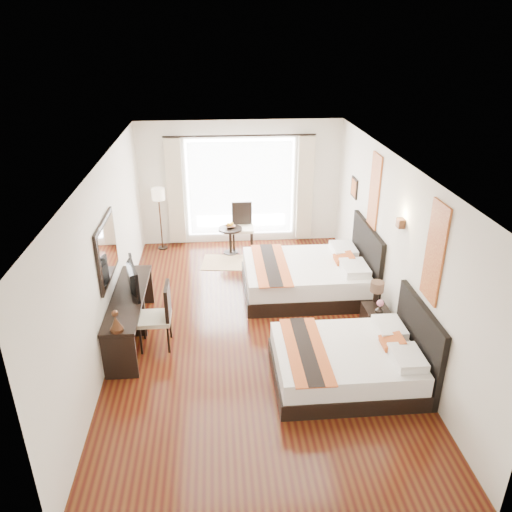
{
  "coord_description": "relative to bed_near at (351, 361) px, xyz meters",
  "views": [
    {
      "loc": [
        -0.55,
        -7.09,
        4.59
      ],
      "look_at": [
        0.08,
        0.49,
        1.09
      ],
      "focal_mm": 35.0,
      "sensor_mm": 36.0,
      "label": 1
    }
  ],
  "objects": [
    {
      "name": "wall_headboard",
      "position": [
        0.97,
        1.46,
        1.1
      ],
      "size": [
        0.01,
        7.5,
        2.8
      ],
      "primitive_type": "cube",
      "color": "silver",
      "rests_on": "floor"
    },
    {
      "name": "sheer_curtain",
      "position": [
        -1.27,
        5.13,
        1.0
      ],
      "size": [
        2.3,
        0.02,
        2.1
      ],
      "primitive_type": "cube",
      "color": "white",
      "rests_on": "wall_window"
    },
    {
      "name": "art_panel_near",
      "position": [
        0.96,
        0.0,
        1.65
      ],
      "size": [
        0.03,
        0.5,
        1.35
      ],
      "primitive_type": "cube",
      "color": "maroon",
      "rests_on": "wall_headboard"
    },
    {
      "name": "drape_left",
      "position": [
        -2.72,
        5.09,
        0.98
      ],
      "size": [
        0.35,
        0.14,
        2.35
      ],
      "primitive_type": "cube",
      "color": "#C3B797",
      "rests_on": "floor"
    },
    {
      "name": "fruit_bowl",
      "position": [
        -1.54,
        4.54,
        0.32
      ],
      "size": [
        0.28,
        0.28,
        0.05
      ],
      "primitive_type": "imported",
      "rotation": [
        0.0,
        0.0,
        0.31
      ],
      "color": "#463019",
      "rests_on": "side_table"
    },
    {
      "name": "window_chair",
      "position": [
        -1.26,
        4.78,
        0.01
      ],
      "size": [
        0.49,
        0.49,
        1.04
      ],
      "rotation": [
        0.0,
        0.0,
        -1.58
      ],
      "color": "beige",
      "rests_on": "floor"
    },
    {
      "name": "table_lamp",
      "position": [
        0.73,
        1.3,
        0.44
      ],
      "size": [
        0.22,
        0.22,
        0.35
      ],
      "color": "black",
      "rests_on": "nightstand"
    },
    {
      "name": "wall_window",
      "position": [
        -1.27,
        5.21,
        1.1
      ],
      "size": [
        4.5,
        0.01,
        2.8
      ],
      "primitive_type": "cube",
      "color": "silver",
      "rests_on": "floor"
    },
    {
      "name": "floor",
      "position": [
        -1.27,
        1.46,
        -0.31
      ],
      "size": [
        4.5,
        7.5,
        0.01
      ],
      "primitive_type": "cube",
      "color": "#390F0A",
      "rests_on": "ground"
    },
    {
      "name": "console_desk",
      "position": [
        -3.26,
        1.36,
        0.08
      ],
      "size": [
        0.5,
        2.2,
        0.76
      ],
      "primitive_type": "cube",
      "color": "black",
      "rests_on": "floor"
    },
    {
      "name": "bed_far",
      "position": [
        -0.12,
        2.61,
        0.04
      ],
      "size": [
        2.32,
        1.81,
        1.31
      ],
      "color": "black",
      "rests_on": "floor"
    },
    {
      "name": "nightstand",
      "position": [
        0.7,
        1.15,
        -0.07
      ],
      "size": [
        0.38,
        0.47,
        0.46
      ],
      "primitive_type": "cube",
      "color": "black",
      "rests_on": "floor"
    },
    {
      "name": "art_panel_far",
      "position": [
        0.96,
        2.61,
        1.65
      ],
      "size": [
        0.03,
        0.5,
        1.35
      ],
      "primitive_type": "cube",
      "color": "maroon",
      "rests_on": "wall_headboard"
    },
    {
      "name": "bronze_figurine",
      "position": [
        -3.26,
        0.36,
        0.6
      ],
      "size": [
        0.22,
        0.22,
        0.28
      ],
      "primitive_type": null,
      "rotation": [
        0.0,
        0.0,
        0.17
      ],
      "color": "#402617",
      "rests_on": "console_desk"
    },
    {
      "name": "desk_chair",
      "position": [
        -2.81,
        1.07,
        0.02
      ],
      "size": [
        0.5,
        0.5,
        1.07
      ],
      "rotation": [
        0.0,
        0.0,
        3.14
      ],
      "color": "beige",
      "rests_on": "floor"
    },
    {
      "name": "vase",
      "position": [
        0.68,
        0.97,
        0.27
      ],
      "size": [
        0.16,
        0.16,
        0.15
      ],
      "primitive_type": "imported",
      "rotation": [
        0.0,
        0.0,
        -0.12
      ],
      "color": "black",
      "rests_on": "nightstand"
    },
    {
      "name": "wall_desk",
      "position": [
        -3.52,
        1.46,
        1.1
      ],
      "size": [
        0.01,
        7.5,
        2.8
      ],
      "primitive_type": "cube",
      "color": "silver",
      "rests_on": "floor"
    },
    {
      "name": "floor_lamp",
      "position": [
        -3.08,
        4.91,
        0.89
      ],
      "size": [
        0.29,
        0.29,
        1.42
      ],
      "color": "black",
      "rests_on": "floor"
    },
    {
      "name": "wall_entry",
      "position": [
        -1.27,
        -2.28,
        1.1
      ],
      "size": [
        4.5,
        0.01,
        2.8
      ],
      "primitive_type": "cube",
      "color": "silver",
      "rests_on": "floor"
    },
    {
      "name": "bed_near",
      "position": [
        0.0,
        0.0,
        0.0
      ],
      "size": [
        2.07,
        1.61,
        1.16
      ],
      "color": "black",
      "rests_on": "floor"
    },
    {
      "name": "window_glass",
      "position": [
        -1.27,
        5.19,
        1.0
      ],
      "size": [
        2.4,
        0.02,
        2.2
      ],
      "primitive_type": "cube",
      "color": "white",
      "rests_on": "wall_window"
    },
    {
      "name": "wall_sconce",
      "position": [
        0.92,
        1.15,
        1.62
      ],
      "size": [
        0.1,
        0.14,
        0.14
      ],
      "primitive_type": "cube",
      "color": "#402617",
      "rests_on": "wall_headboard"
    },
    {
      "name": "ceiling",
      "position": [
        -1.27,
        1.46,
        2.49
      ],
      "size": [
        4.5,
        7.5,
        0.02
      ],
      "primitive_type": "cube",
      "color": "white",
      "rests_on": "wall_headboard"
    },
    {
      "name": "television",
      "position": [
        -3.24,
        1.48,
        0.7
      ],
      "size": [
        0.33,
        0.85,
        0.49
      ],
      "primitive_type": "imported",
      "rotation": [
        0.0,
        0.0,
        1.83
      ],
      "color": "black",
      "rests_on": "console_desk"
    },
    {
      "name": "jute_rug",
      "position": [
        -1.59,
        4.02,
        -0.3
      ],
      "size": [
        1.24,
        0.92,
        0.01
      ],
      "primitive_type": "cube",
      "rotation": [
        0.0,
        0.0,
        -0.12
      ],
      "color": "tan",
      "rests_on": "floor"
    },
    {
      "name": "drape_right",
      "position": [
        0.18,
        5.09,
        0.98
      ],
      "size": [
        0.35,
        0.14,
        2.35
      ],
      "primitive_type": "cube",
      "color": "#C3B797",
      "rests_on": "floor"
    },
    {
      "name": "mirror_frame",
      "position": [
        -3.49,
        1.36,
        1.25
      ],
      "size": [
        0.04,
        1.25,
        0.95
      ],
      "primitive_type": "cube",
      "color": "black",
      "rests_on": "wall_desk"
    },
    {
      "name": "side_table",
      "position": [
        -1.54,
        4.52,
        -0.0
      ],
      "size": [
        0.52,
        0.52,
        0.6
      ],
      "primitive_type": "cylinder",
      "color": "black",
      "rests_on": "floor"
    },
    {
      "name": "mirror_glass",
      "position": [
        -3.47,
        1.36,
        1.25
      ],
      "size": [
        0.01,
        1.12,
        0.82
      ],
      "primitive_type": "cube",
      "color": "white",
      "rests_on": "mirror_frame"
    }
  ]
}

